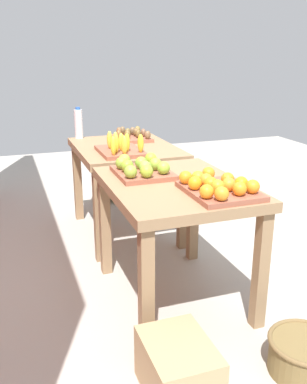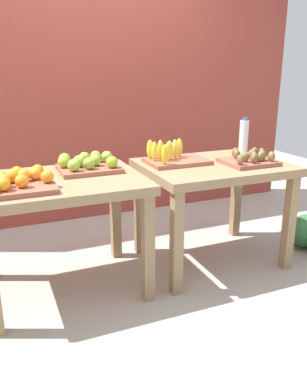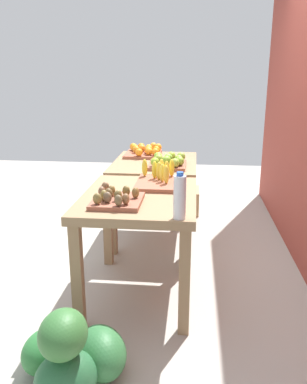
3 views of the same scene
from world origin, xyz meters
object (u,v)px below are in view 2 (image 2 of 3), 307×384
(banana_crate, at_px, (173,157))
(water_bottle, at_px, (244,135))
(display_table_left, at_px, (61,196))
(orange_bin, at_px, (13,182))
(apple_bin, at_px, (88,164))
(display_table_right, at_px, (213,178))
(kiwi_bin, at_px, (250,159))

(banana_crate, xyz_separation_m, water_bottle, (0.75, 0.19, 0.09))
(display_table_left, bearing_deg, orange_bin, -154.60)
(apple_bin, bearing_deg, banana_crate, -2.86)
(banana_crate, bearing_deg, water_bottle, 14.12)
(display_table_left, xyz_separation_m, banana_crate, (0.84, 0.11, 0.16))
(banana_crate, bearing_deg, display_table_left, -172.41)
(display_table_right, bearing_deg, display_table_left, 180.00)
(display_table_right, height_order, water_bottle, water_bottle)
(kiwi_bin, bearing_deg, apple_bin, 166.68)
(banana_crate, relative_size, kiwi_bin, 1.22)
(display_table_left, xyz_separation_m, apple_bin, (0.21, 0.14, 0.16))
(orange_bin, xyz_separation_m, kiwi_bin, (1.64, 0.01, -0.01))
(display_table_right, relative_size, apple_bin, 2.51)
(orange_bin, relative_size, water_bottle, 1.64)
(orange_bin, height_order, kiwi_bin, orange_bin)
(apple_bin, height_order, water_bottle, water_bottle)
(display_table_right, bearing_deg, water_bottle, 32.66)
(display_table_left, bearing_deg, banana_crate, 7.59)
(display_table_right, relative_size, orange_bin, 2.25)
(apple_bin, bearing_deg, kiwi_bin, -13.32)
(display_table_left, bearing_deg, kiwi_bin, -5.31)
(display_table_right, relative_size, kiwi_bin, 2.89)
(apple_bin, bearing_deg, display_table_right, -8.98)
(kiwi_bin, bearing_deg, banana_crate, 155.00)
(kiwi_bin, xyz_separation_m, water_bottle, (0.24, 0.43, 0.10))
(display_table_left, distance_m, kiwi_bin, 1.36)
(display_table_left, xyz_separation_m, display_table_right, (1.12, 0.00, 0.00))
(apple_bin, xyz_separation_m, kiwi_bin, (1.13, -0.27, -0.01))
(water_bottle, bearing_deg, apple_bin, -173.48)
(display_table_left, distance_m, apple_bin, 0.30)
(apple_bin, relative_size, water_bottle, 1.48)
(display_table_right, bearing_deg, apple_bin, 171.02)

